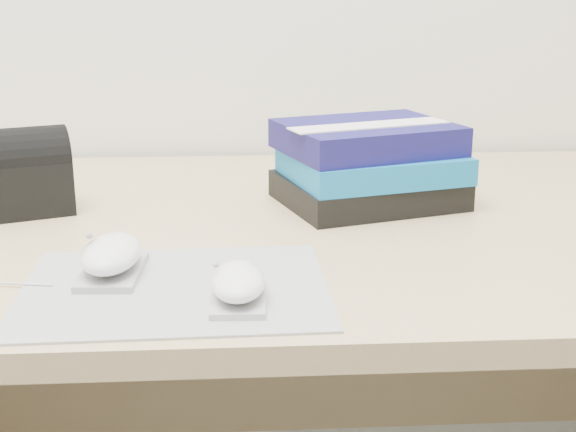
{
  "coord_description": "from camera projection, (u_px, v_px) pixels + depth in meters",
  "views": [
    {
      "loc": [
        -0.14,
        0.53,
        1.04
      ],
      "look_at": [
        -0.08,
        1.45,
        0.77
      ],
      "focal_mm": 50.0,
      "sensor_mm": 36.0,
      "label": 1
    }
  ],
  "objects": [
    {
      "name": "book_stack",
      "position": [
        369.0,
        164.0,
        1.15
      ],
      "size": [
        0.28,
        0.25,
        0.12
      ],
      "color": "black",
      "rests_on": "desk"
    },
    {
      "name": "mouse_front",
      "position": [
        239.0,
        284.0,
        0.8
      ],
      "size": [
        0.06,
        0.1,
        0.04
      ],
      "color": "#B1B0B3",
      "rests_on": "mousepad"
    },
    {
      "name": "mouse_rear",
      "position": [
        112.0,
        257.0,
        0.87
      ],
      "size": [
        0.07,
        0.12,
        0.05
      ],
      "color": "#A3A3A6",
      "rests_on": "mousepad"
    },
    {
      "name": "desk",
      "position": [
        334.0,
        351.0,
        1.23
      ],
      "size": [
        1.6,
        0.8,
        0.73
      ],
      "color": "tan",
      "rests_on": "ground"
    },
    {
      "name": "mousepad",
      "position": [
        175.0,
        288.0,
        0.84
      ],
      "size": [
        0.32,
        0.26,
        0.0
      ],
      "primitive_type": "cube",
      "rotation": [
        0.0,
        0.0,
        0.02
      ],
      "color": "gray",
      "rests_on": "desk"
    },
    {
      "name": "pouch",
      "position": [
        20.0,
        172.0,
        1.1
      ],
      "size": [
        0.15,
        0.13,
        0.12
      ],
      "color": "black",
      "rests_on": "desk"
    }
  ]
}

